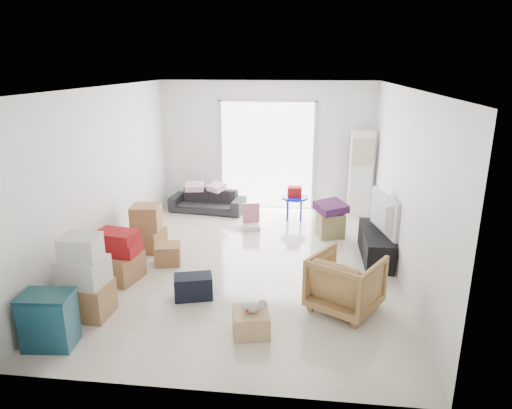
{
  "coord_description": "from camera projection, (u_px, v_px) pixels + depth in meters",
  "views": [
    {
      "loc": [
        0.88,
        -6.59,
        3.02
      ],
      "look_at": [
        0.09,
        0.2,
        0.91
      ],
      "focal_mm": 32.0,
      "sensor_mm": 36.0,
      "label": 1
    }
  ],
  "objects": [
    {
      "name": "blanket",
      "position": [
        331.0,
        209.0,
        8.21
      ],
      "size": [
        0.66,
        0.66,
        0.14
      ],
      "primitive_type": "cube",
      "rotation": [
        0.0,
        0.0,
        0.49
      ],
      "color": "#4D2154",
      "rests_on": "ottoman"
    },
    {
      "name": "box_stack_a",
      "position": [
        85.0,
        281.0,
        5.6
      ],
      "size": [
        0.6,
        0.5,
        1.06
      ],
      "rotation": [
        0.0,
        0.0,
        0.02
      ],
      "color": "#A6764B",
      "rests_on": "room_shell"
    },
    {
      "name": "kids_table",
      "position": [
        295.0,
        196.0,
        9.15
      ],
      "size": [
        0.55,
        0.55,
        0.67
      ],
      "rotation": [
        0.0,
        0.0,
        0.21
      ],
      "color": "#091BCC",
      "rests_on": "room_shell"
    },
    {
      "name": "armchair",
      "position": [
        346.0,
        280.0,
        5.76
      ],
      "size": [
        1.06,
        1.04,
        0.81
      ],
      "primitive_type": "imported",
      "rotation": [
        0.0,
        0.0,
        2.6
      ],
      "color": "#AE854D",
      "rests_on": "room_shell"
    },
    {
      "name": "pillow_right",
      "position": [
        216.0,
        181.0,
        9.52
      ],
      "size": [
        0.48,
        0.47,
        0.13
      ],
      "primitive_type": "cube",
      "rotation": [
        0.0,
        0.0,
        -0.63
      ],
      "color": "#F8B5C7",
      "rests_on": "sofa"
    },
    {
      "name": "duffel_bag",
      "position": [
        193.0,
        287.0,
        6.11
      ],
      "size": [
        0.56,
        0.42,
        0.32
      ],
      "primitive_type": "cube",
      "rotation": [
        0.0,
        0.0,
        0.27
      ],
      "color": "black",
      "rests_on": "room_shell"
    },
    {
      "name": "wood_crate",
      "position": [
        251.0,
        322.0,
        5.3
      ],
      "size": [
        0.5,
        0.5,
        0.28
      ],
      "primitive_type": "cube",
      "rotation": [
        0.0,
        0.0,
        0.21
      ],
      "color": "tan",
      "rests_on": "room_shell"
    },
    {
      "name": "box_stack_c",
      "position": [
        147.0,
        228.0,
        7.64
      ],
      "size": [
        0.61,
        0.54,
        0.78
      ],
      "rotation": [
        0.0,
        0.0,
        -0.08
      ],
      "color": "#A6764B",
      "rests_on": "room_shell"
    },
    {
      "name": "sliding_door",
      "position": [
        267.0,
        151.0,
        9.7
      ],
      "size": [
        2.1,
        0.04,
        2.33
      ],
      "color": "white",
      "rests_on": "room_shell"
    },
    {
      "name": "plush_bunny",
      "position": [
        254.0,
        306.0,
        5.25
      ],
      "size": [
        0.29,
        0.17,
        0.15
      ],
      "rotation": [
        0.0,
        0.0,
        0.47
      ],
      "color": "#B2ADA8",
      "rests_on": "wood_crate"
    },
    {
      "name": "box_stack_b",
      "position": [
        118.0,
        257.0,
        6.58
      ],
      "size": [
        0.67,
        0.67,
        0.75
      ],
      "rotation": [
        0.0,
        0.0,
        -0.14
      ],
      "color": "#A6764B",
      "rests_on": "room_shell"
    },
    {
      "name": "ac_tower",
      "position": [
        361.0,
        174.0,
        9.28
      ],
      "size": [
        0.45,
        0.3,
        1.75
      ],
      "primitive_type": "cube",
      "color": "white",
      "rests_on": "room_shell"
    },
    {
      "name": "toy_walker",
      "position": [
        251.0,
        221.0,
        8.73
      ],
      "size": [
        0.41,
        0.38,
        0.47
      ],
      "rotation": [
        0.0,
        0.0,
        0.25
      ],
      "color": "silver",
      "rests_on": "room_shell"
    },
    {
      "name": "room_shell",
      "position": [
        249.0,
        180.0,
        6.84
      ],
      "size": [
        4.98,
        6.48,
        3.18
      ],
      "color": "silver",
      "rests_on": "ground"
    },
    {
      "name": "television",
      "position": [
        377.0,
        227.0,
        7.27
      ],
      "size": [
        0.83,
        1.17,
        0.14
      ],
      "primitive_type": "imported",
      "rotation": [
        0.0,
        0.0,
        1.79
      ],
      "color": "black",
      "rests_on": "tv_console"
    },
    {
      "name": "pillow_left",
      "position": [
        194.0,
        180.0,
        9.56
      ],
      "size": [
        0.46,
        0.39,
        0.13
      ],
      "primitive_type": "cube",
      "rotation": [
        0.0,
        0.0,
        0.16
      ],
      "color": "#F8B5C7",
      "rests_on": "sofa"
    },
    {
      "name": "storage_bins",
      "position": [
        49.0,
        320.0,
        5.02
      ],
      "size": [
        0.59,
        0.44,
        0.64
      ],
      "rotation": [
        0.0,
        0.0,
        0.09
      ],
      "color": "navy",
      "rests_on": "room_shell"
    },
    {
      "name": "ottoman",
      "position": [
        330.0,
        224.0,
        8.3
      ],
      "size": [
        0.54,
        0.54,
        0.44
      ],
      "primitive_type": "cube",
      "rotation": [
        0.0,
        0.0,
        0.26
      ],
      "color": "tan",
      "rests_on": "room_shell"
    },
    {
      "name": "loose_box",
      "position": [
        168.0,
        254.0,
        7.17
      ],
      "size": [
        0.46,
        0.46,
        0.32
      ],
      "primitive_type": "cube",
      "rotation": [
        0.0,
        0.0,
        0.22
      ],
      "color": "#A6764B",
      "rests_on": "room_shell"
    },
    {
      "name": "sofa",
      "position": [
        207.0,
        198.0,
        9.66
      ],
      "size": [
        1.61,
        0.65,
        0.61
      ],
      "primitive_type": "imported",
      "rotation": [
        0.0,
        0.0,
        -0.13
      ],
      "color": "#26252A",
      "rests_on": "room_shell"
    },
    {
      "name": "tv_console",
      "position": [
        375.0,
        245.0,
        7.36
      ],
      "size": [
        0.41,
        1.36,
        0.45
      ],
      "primitive_type": "cube",
      "color": "black",
      "rests_on": "room_shell"
    }
  ]
}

